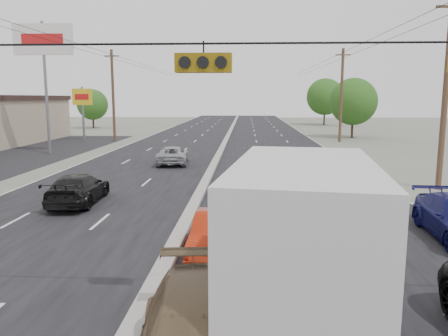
{
  "coord_description": "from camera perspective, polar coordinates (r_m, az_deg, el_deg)",
  "views": [
    {
      "loc": [
        2.3,
        -8.26,
        4.82
      ],
      "look_at": [
        1.47,
        7.9,
        2.2
      ],
      "focal_mm": 35.0,
      "sensor_mm": 36.0,
      "label": 1
    }
  ],
  "objects": [
    {
      "name": "parking_lot",
      "position": [
        38.76,
        -26.95,
        1.05
      ],
      "size": [
        10.0,
        42.0,
        0.02
      ],
      "primitive_type": "cube",
      "color": "black",
      "rests_on": "ground"
    },
    {
      "name": "queue_car_a",
      "position": [
        19.66,
        4.92,
        -2.84
      ],
      "size": [
        1.93,
        4.37,
        1.46
      ],
      "primitive_type": "imported",
      "rotation": [
        0.0,
        0.0,
        -0.05
      ],
      "color": "black",
      "rests_on": "ground"
    },
    {
      "name": "tree_right_mid",
      "position": [
        54.76,
        16.54,
        8.31
      ],
      "size": [
        5.6,
        5.6,
        7.14
      ],
      "color": "#382619",
      "rests_on": "ground"
    },
    {
      "name": "tree_right_far",
      "position": [
        79.45,
        13.05,
        9.06
      ],
      "size": [
        6.4,
        6.4,
        8.16
      ],
      "color": "#382619",
      "rests_on": "ground"
    },
    {
      "name": "utility_pole_right_b",
      "position": [
        25.4,
        26.97,
        8.86
      ],
      "size": [
        1.6,
        0.3,
        10.0
      ],
      "color": "#422D1E",
      "rests_on": "ground"
    },
    {
      "name": "center_median",
      "position": [
        38.62,
        -0.49,
        2.17
      ],
      "size": [
        0.5,
        160.0,
        0.2
      ],
      "primitive_type": "cube",
      "color": "gray",
      "rests_on": "ground"
    },
    {
      "name": "pole_sign_billboard",
      "position": [
        40.17,
        -22.52,
        14.3
      ],
      "size": [
        5.0,
        0.25,
        11.0
      ],
      "color": "slate",
      "rests_on": "ground"
    },
    {
      "name": "utility_pole_right_c",
      "position": [
        49.33,
        15.08,
        9.22
      ],
      "size": [
        1.6,
        0.3,
        10.0
      ],
      "color": "#422D1E",
      "rests_on": "ground"
    },
    {
      "name": "box_truck",
      "position": [
        9.26,
        10.23,
        -9.57
      ],
      "size": [
        3.4,
        7.41,
        3.63
      ],
      "rotation": [
        0.0,
        0.0,
        -0.13
      ],
      "color": "black",
      "rests_on": "ground"
    },
    {
      "name": "pole_sign_far",
      "position": [
        51.62,
        -18.01,
        8.29
      ],
      "size": [
        2.2,
        0.25,
        6.0
      ],
      "color": "slate",
      "rests_on": "ground"
    },
    {
      "name": "oncoming_far",
      "position": [
        32.09,
        -6.74,
        1.66
      ],
      "size": [
        2.62,
        4.86,
        1.3
      ],
      "primitive_type": "imported",
      "rotation": [
        0.0,
        0.0,
        3.24
      ],
      "color": "#989A9F",
      "rests_on": "ground"
    },
    {
      "name": "road_surface",
      "position": [
        38.63,
        -0.49,
        2.03
      ],
      "size": [
        20.0,
        160.0,
        0.02
      ],
      "primitive_type": "cube",
      "color": "black",
      "rests_on": "ground"
    },
    {
      "name": "oncoming_near",
      "position": [
        21.04,
        -18.5,
        -2.62
      ],
      "size": [
        2.18,
        4.82,
        1.37
      ],
      "primitive_type": "imported",
      "rotation": [
        0.0,
        0.0,
        3.2
      ],
      "color": "black",
      "rests_on": "ground"
    },
    {
      "name": "ground",
      "position": [
        9.84,
        -11.73,
        -20.34
      ],
      "size": [
        200.0,
        200.0,
        0.0
      ],
      "primitive_type": "plane",
      "color": "#606356",
      "rests_on": "ground"
    },
    {
      "name": "queue_car_c",
      "position": [
        22.88,
        11.36,
        -1.42
      ],
      "size": [
        2.87,
        5.12,
        1.35
      ],
      "primitive_type": "imported",
      "rotation": [
        0.0,
        0.0,
        0.13
      ],
      "color": "#BBBDC3",
      "rests_on": "ground"
    },
    {
      "name": "queue_car_b",
      "position": [
        15.83,
        9.33,
        -5.84
      ],
      "size": [
        1.82,
        4.61,
        1.49
      ],
      "primitive_type": "imported",
      "rotation": [
        0.0,
        0.0,
        -0.05
      ],
      "color": "white",
      "rests_on": "ground"
    },
    {
      "name": "traffic_signals",
      "position": [
        8.34,
        -3.38,
        13.82
      ],
      "size": [
        25.0,
        0.3,
        0.54
      ],
      "color": "black",
      "rests_on": "ground"
    },
    {
      "name": "tree_left_far",
      "position": [
        72.47,
        -16.81,
        7.93
      ],
      "size": [
        4.8,
        4.8,
        6.12
      ],
      "color": "#382619",
      "rests_on": "ground"
    },
    {
      "name": "red_sedan",
      "position": [
        13.63,
        -1.0,
        -8.66
      ],
      "size": [
        1.55,
        3.95,
        1.28
      ],
      "primitive_type": "imported",
      "rotation": [
        0.0,
        0.0,
        -0.05
      ],
      "color": "#AE220A",
      "rests_on": "ground"
    },
    {
      "name": "utility_pole_left_c",
      "position": [
        50.48,
        -14.29,
        9.24
      ],
      "size": [
        1.6,
        0.3,
        10.0
      ],
      "color": "#422D1E",
      "rests_on": "ground"
    }
  ]
}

